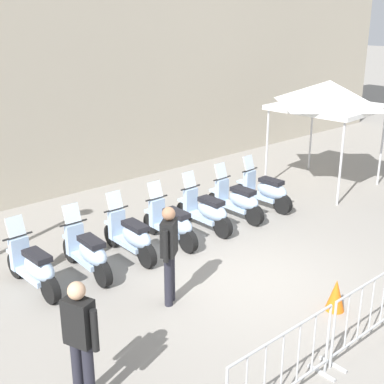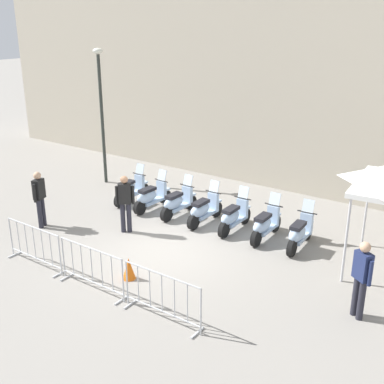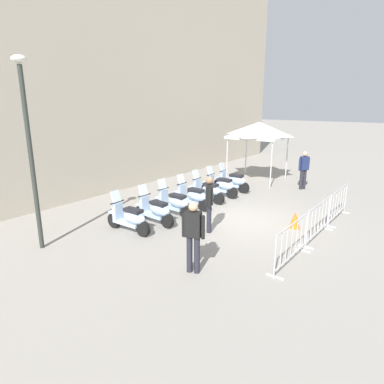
{
  "view_description": "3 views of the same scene",
  "coord_description": "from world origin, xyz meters",
  "views": [
    {
      "loc": [
        -6.89,
        -5.21,
        4.75
      ],
      "look_at": [
        0.58,
        1.99,
        1.1
      ],
      "focal_mm": 49.48,
      "sensor_mm": 36.0,
      "label": 1
    },
    {
      "loc": [
        6.65,
        -9.56,
        5.86
      ],
      "look_at": [
        0.09,
        1.63,
        1.19
      ],
      "focal_mm": 44.5,
      "sensor_mm": 36.0,
      "label": 2
    },
    {
      "loc": [
        -10.01,
        -4.38,
        3.92
      ],
      "look_at": [
        -0.63,
        1.69,
        0.89
      ],
      "focal_mm": 31.75,
      "sensor_mm": 36.0,
      "label": 3
    }
  ],
  "objects": [
    {
      "name": "ground_plane",
      "position": [
        0.0,
        0.0,
        0.0
      ],
      "size": [
        120.0,
        120.0,
        0.0
      ],
      "primitive_type": "plane",
      "color": "gray"
    },
    {
      "name": "building_facade",
      "position": [
        0.61,
        7.58,
        5.51
      ],
      "size": [
        28.1,
        4.64,
        11.03
      ],
      "primitive_type": "cube",
      "rotation": [
        0.0,
        0.0,
        -0.08
      ],
      "color": "#B2A893",
      "rests_on": "ground"
    },
    {
      "name": "motorcycle_0",
      "position": [
        -2.86,
        2.5,
        0.45
      ],
      "size": [
        0.56,
        1.72,
        1.24
      ],
      "color": "black",
      "rests_on": "ground"
    },
    {
      "name": "motorcycle_1",
      "position": [
        -1.86,
        2.31,
        0.45
      ],
      "size": [
        0.61,
        1.72,
        1.24
      ],
      "color": "black",
      "rests_on": "ground"
    },
    {
      "name": "motorcycle_2",
      "position": [
        -0.84,
        2.3,
        0.45
      ],
      "size": [
        0.59,
        1.72,
        1.24
      ],
      "color": "black",
      "rests_on": "ground"
    },
    {
      "name": "motorcycle_3",
      "position": [
        0.17,
        2.19,
        0.45
      ],
      "size": [
        0.57,
        1.73,
        1.24
      ],
      "color": "black",
      "rests_on": "ground"
    },
    {
      "name": "motorcycle_4",
      "position": [
        1.2,
        2.16,
        0.45
      ],
      "size": [
        0.56,
        1.73,
        1.24
      ],
      "color": "black",
      "rests_on": "ground"
    },
    {
      "name": "motorcycle_5",
      "position": [
        2.21,
        2.09,
        0.45
      ],
      "size": [
        0.56,
        1.73,
        1.24
      ],
      "color": "black",
      "rests_on": "ground"
    },
    {
      "name": "motorcycle_6",
      "position": [
        3.24,
        2.03,
        0.45
      ],
      "size": [
        0.56,
        1.72,
        1.24
      ],
      "color": "black",
      "rests_on": "ground"
    },
    {
      "name": "barrier_segment_0",
      "position": [
        -2.23,
        -2.25,
        0.52
      ],
      "size": [
        1.96,
        0.58,
        1.07
      ],
      "color": "#B2B5B7",
      "rests_on": "ground"
    },
    {
      "name": "barrier_segment_1",
      "position": [
        -0.19,
        -2.42,
        0.52
      ],
      "size": [
        1.96,
        0.58,
        1.07
      ],
      "color": "#B2B5B7",
      "rests_on": "ground"
    },
    {
      "name": "barrier_segment_2",
      "position": [
        1.84,
        -2.58,
        0.52
      ],
      "size": [
        1.96,
        0.58,
        1.07
      ],
      "color": "#B2B5B7",
      "rests_on": "ground"
    },
    {
      "name": "street_lamp",
      "position": [
        -5.02,
        3.77,
        3.06
      ],
      "size": [
        0.36,
        0.36,
        4.98
      ],
      "color": "#2D332D",
      "rests_on": "ground"
    },
    {
      "name": "officer_near_row_end",
      "position": [
        -1.49,
        0.51,
        0.98
      ],
      "size": [
        0.48,
        0.38,
        1.73
      ],
      "color": "#23232D",
      "rests_on": "ground"
    },
    {
      "name": "officer_mid_plaza",
      "position": [
        5.32,
        -0.46,
        0.98
      ],
      "size": [
        0.45,
        0.4,
        1.73
      ],
      "color": "#23232D",
      "rests_on": "ground"
    },
    {
      "name": "officer_by_barriers",
      "position": [
        -3.92,
        -0.47,
        0.98
      ],
      "size": [
        0.31,
        0.53,
        1.73
      ],
      "color": "#23232D",
      "rests_on": "ground"
    },
    {
      "name": "traffic_cone",
      "position": [
        0.24,
        -1.62,
        0.28
      ],
      "size": [
        0.32,
        0.32,
        0.55
      ],
      "primitive_type": "cone",
      "color": "orange",
      "rests_on": "ground"
    }
  ]
}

